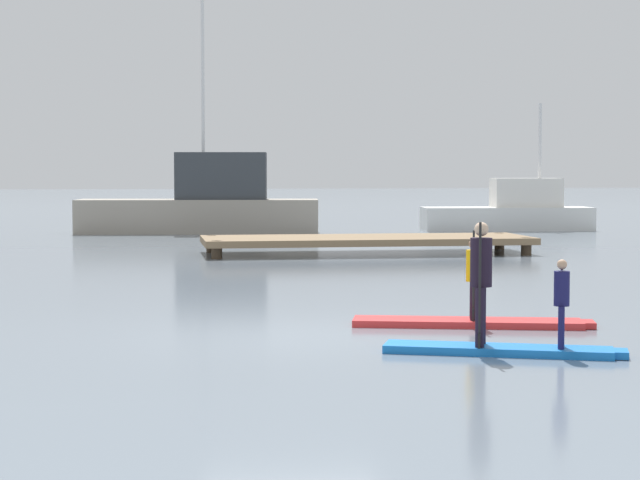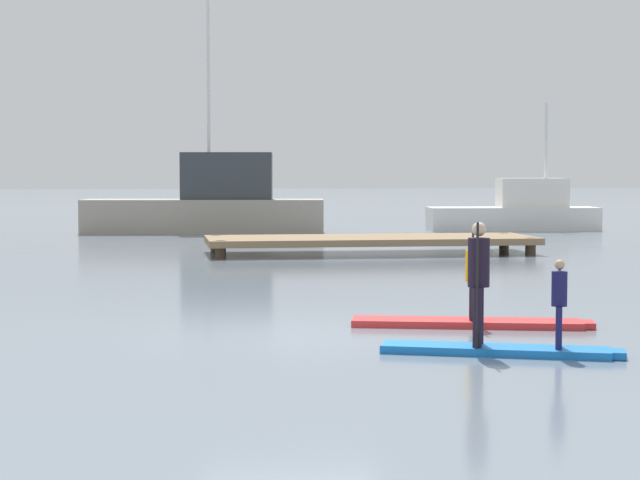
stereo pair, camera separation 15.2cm
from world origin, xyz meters
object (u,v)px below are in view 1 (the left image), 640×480
paddler_child_front (562,298)px  paddler_child_solo (473,274)px  paddleboard_near (472,323)px  paddler_adult (481,275)px  paddleboard_far (503,350)px  trawler_grey_distant (205,204)px  motor_boat_small_navy (512,212)px

paddler_child_front → paddler_child_solo: bearing=96.6°
paddleboard_near → paddler_adult: paddler_adult is taller
paddleboard_near → paddler_child_front: paddler_child_front is taller
paddleboard_far → trawler_grey_distant: size_ratio=0.33×
paddler_child_solo → paddleboard_far: 2.63m
trawler_grey_distant → paddleboard_near: bearing=-84.2°
paddleboard_near → motor_boat_small_navy: (8.99, 25.35, 0.66)m
paddler_child_front → motor_boat_small_navy: bearing=72.9°
paddler_adult → paddler_child_solo: bearing=75.8°
paddler_adult → paddler_child_front: bearing=-19.5°
paddleboard_far → motor_boat_small_navy: size_ratio=0.46×
paddler_child_solo → paddler_child_front: size_ratio=1.20×
trawler_grey_distant → paddler_child_solo: bearing=-84.2°
paddler_child_solo → paddleboard_far: paddler_child_solo is taller
paddleboard_far → trawler_grey_distant: bearing=94.6°
paddleboard_near → paddleboard_far: size_ratio=1.19×
paddleboard_near → paddler_child_solo: bearing=-66.4°
paddleboard_far → paddler_adult: size_ratio=1.91×
paddleboard_near → paddler_child_front: 2.85m
trawler_grey_distant → paddler_child_front: bearing=-84.1°
paddler_adult → trawler_grey_distant: 27.65m
paddler_child_front → trawler_grey_distant: bearing=95.9°
paddleboard_far → paddler_adult: bearing=160.8°
trawler_grey_distant → paddler_adult: bearing=-86.0°
paddleboard_far → motor_boat_small_navy: (9.33, 27.87, 0.66)m
paddler_child_solo → paddler_adult: (-0.61, -2.41, 0.22)m
paddler_child_solo → trawler_grey_distant: 25.30m
paddler_adult → motor_boat_small_navy: (9.60, 27.78, -0.28)m
paddleboard_far → paddler_child_solo: bearing=82.2°
paddleboard_far → motor_boat_small_navy: 29.40m
paddler_child_solo → paddler_adult: bearing=-104.2°
paddleboard_far → paddler_adult: paddler_adult is taller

